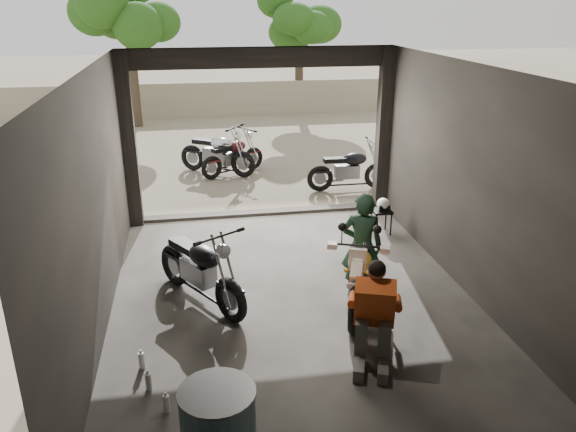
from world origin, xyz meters
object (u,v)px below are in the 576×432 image
object	(u,v)px
rider	(362,247)
sign_post	(457,126)
outside_bike_b	(233,153)
outside_bike_a	(217,149)
mechanic	(374,319)
main_bike	(360,268)
left_bike	(200,264)
helmet	(383,204)
outside_bike_c	(349,166)
stool	(382,214)

from	to	relation	value
rider	sign_post	world-z (taller)	sign_post
outside_bike_b	rider	bearing A→B (deg)	159.15
outside_bike_b	rider	world-z (taller)	rider
outside_bike_b	rider	xyz separation A→B (m)	(1.26, -6.37, 0.25)
outside_bike_a	mechanic	size ratio (longest dim) A/B	1.49
outside_bike_b	sign_post	world-z (taller)	sign_post
mechanic	main_bike	bearing A→B (deg)	99.42
main_bike	left_bike	world-z (taller)	left_bike
rider	helmet	size ratio (longest dim) A/B	6.48
left_bike	mechanic	distance (m)	2.63
outside_bike_a	helmet	distance (m)	5.09
outside_bike_a	sign_post	xyz separation A→B (m)	(4.49, -3.28, 1.10)
outside_bike_c	main_bike	bearing A→B (deg)	165.75
outside_bike_b	helmet	xyz separation A→B (m)	(2.34, -4.19, 0.04)
helmet	mechanic	bearing A→B (deg)	-89.27
outside_bike_c	rider	size ratio (longest dim) A/B	1.05
mechanic	sign_post	distance (m)	5.82
main_bike	helmet	distance (m)	2.68
main_bike	stool	bearing A→B (deg)	86.48
stool	helmet	world-z (taller)	helmet
left_bike	mechanic	bearing A→B (deg)	-75.91
outside_bike_b	sign_post	xyz separation A→B (m)	(4.11, -3.16, 1.17)
outside_bike_c	sign_post	world-z (taller)	sign_post
outside_bike_b	stool	distance (m)	4.79
mechanic	helmet	world-z (taller)	mechanic
mechanic	stool	size ratio (longest dim) A/B	2.59
stool	helmet	bearing A→B (deg)	18.97
outside_bike_b	outside_bike_c	bearing A→B (deg)	-155.99
helmet	sign_post	distance (m)	2.34
outside_bike_b	stool	size ratio (longest dim) A/B	3.40
outside_bike_a	main_bike	bearing A→B (deg)	-132.72
outside_bike_c	rider	xyz separation A→B (m)	(-1.17, -4.73, 0.23)
main_bike	outside_bike_a	world-z (taller)	outside_bike_a
outside_bike_a	helmet	size ratio (longest dim) A/B	7.38
outside_bike_b	mechanic	xyz separation A→B (m)	(0.94, -7.92, 0.07)
outside_bike_b	mechanic	world-z (taller)	mechanic
rider	mechanic	size ratio (longest dim) A/B	1.30
main_bike	rider	distance (m)	0.32
main_bike	sign_post	distance (m)	4.66
mechanic	sign_post	world-z (taller)	sign_post
main_bike	mechanic	size ratio (longest dim) A/B	1.46
left_bike	outside_bike_b	size ratio (longest dim) A/B	1.11
mechanic	stool	bearing A→B (deg)	89.38
left_bike	outside_bike_c	world-z (taller)	left_bike
stool	left_bike	bearing A→B (deg)	-149.80
rider	helmet	distance (m)	2.44
outside_bike_b	helmet	size ratio (longest dim) A/B	6.50
mechanic	helmet	bearing A→B (deg)	89.12
main_bike	outside_bike_c	distance (m)	5.13
outside_bike_b	mechanic	size ratio (longest dim) A/B	1.31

